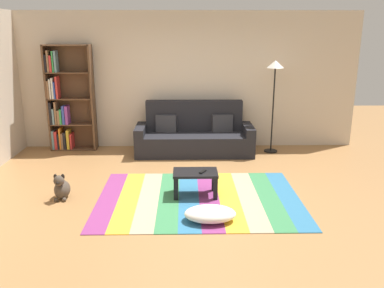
{
  "coord_description": "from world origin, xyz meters",
  "views": [
    {
      "loc": [
        -0.07,
        -5.55,
        2.34
      ],
      "look_at": [
        0.04,
        0.36,
        0.65
      ],
      "focal_mm": 37.52,
      "sensor_mm": 36.0,
      "label": 1
    }
  ],
  "objects": [
    {
      "name": "rug",
      "position": [
        0.13,
        -0.24,
        0.01
      ],
      "size": [
        2.88,
        2.07,
        0.01
      ],
      "color": "#843370",
      "rests_on": "ground_plane"
    },
    {
      "name": "ground_plane",
      "position": [
        0.0,
        0.0,
        0.0
      ],
      "size": [
        14.0,
        14.0,
        0.0
      ],
      "primitive_type": "plane",
      "color": "#9E7042"
    },
    {
      "name": "bookshelf",
      "position": [
        -2.43,
        2.31,
        0.92
      ],
      "size": [
        0.9,
        0.28,
        2.07
      ],
      "color": "brown",
      "rests_on": "ground_plane"
    },
    {
      "name": "back_wall",
      "position": [
        0.0,
        2.55,
        1.35
      ],
      "size": [
        6.8,
        0.1,
        2.7
      ],
      "primitive_type": "cube",
      "color": "beige",
      "rests_on": "ground_plane"
    },
    {
      "name": "coffee_table",
      "position": [
        0.08,
        -0.11,
        0.29
      ],
      "size": [
        0.64,
        0.41,
        0.36
      ],
      "color": "black",
      "rests_on": "rug"
    },
    {
      "name": "dog",
      "position": [
        -1.84,
        -0.18,
        0.16
      ],
      "size": [
        0.22,
        0.35,
        0.4
      ],
      "color": "#473D33",
      "rests_on": "ground_plane"
    },
    {
      "name": "couch",
      "position": [
        0.11,
        2.02,
        0.34
      ],
      "size": [
        2.26,
        0.8,
        1.0
      ],
      "color": "black",
      "rests_on": "ground_plane"
    },
    {
      "name": "standing_lamp",
      "position": [
        1.64,
        2.06,
        1.49
      ],
      "size": [
        0.32,
        0.32,
        1.79
      ],
      "color": "black",
      "rests_on": "ground_plane"
    },
    {
      "name": "pouf",
      "position": [
        0.24,
        -0.94,
        0.1
      ],
      "size": [
        0.65,
        0.42,
        0.18
      ],
      "primitive_type": "ellipsoid",
      "color": "white",
      "rests_on": "rug"
    },
    {
      "name": "tv_remote",
      "position": [
        0.18,
        -0.14,
        0.38
      ],
      "size": [
        0.11,
        0.15,
        0.02
      ],
      "primitive_type": "cube",
      "rotation": [
        0.0,
        0.0,
        -0.52
      ],
      "color": "black",
      "rests_on": "coffee_table"
    }
  ]
}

